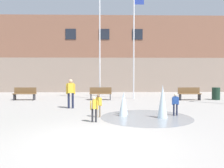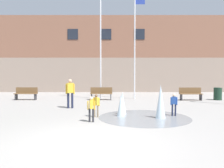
{
  "view_description": "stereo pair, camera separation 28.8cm",
  "coord_description": "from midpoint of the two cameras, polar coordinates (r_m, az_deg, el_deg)",
  "views": [
    {
      "loc": [
        0.33,
        -5.8,
        1.81
      ],
      "look_at": [
        0.6,
        6.68,
        1.3
      ],
      "focal_mm": 35.0,
      "sensor_mm": 36.0,
      "label": 1
    },
    {
      "loc": [
        0.62,
        -5.8,
        1.81
      ],
      "look_at": [
        0.6,
        6.68,
        1.3
      ],
      "focal_mm": 35.0,
      "sensor_mm": 36.0,
      "label": 2
    }
  ],
  "objects": [
    {
      "name": "child_running",
      "position": [
        8.45,
        -4.35,
        -6.05
      ],
      "size": [
        0.31,
        0.23,
        0.99
      ],
      "rotation": [
        0.0,
        0.0,
        1.8
      ],
      "color": "#28282D",
      "rests_on": "ground"
    },
    {
      "name": "flagpole_right",
      "position": [
        16.76,
        6.65,
        10.58
      ],
      "size": [
        0.8,
        0.1,
        7.94
      ],
      "color": "silver",
      "rests_on": "ground"
    },
    {
      "name": "splash_fountain",
      "position": [
        9.62,
        8.51,
        -5.58
      ],
      "size": [
        3.92,
        3.92,
        1.41
      ],
      "color": "gray",
      "rests_on": "ground"
    },
    {
      "name": "child_in_fountain",
      "position": [
        10.12,
        16.77,
        -4.75
      ],
      "size": [
        0.31,
        0.18,
        0.99
      ],
      "rotation": [
        0.0,
        0.0,
        2.86
      ],
      "color": "#1E233D",
      "rests_on": "ground"
    },
    {
      "name": "adult_watching",
      "position": [
        12.1,
        -10.1,
        -1.85
      ],
      "size": [
        0.5,
        0.33,
        1.59
      ],
      "rotation": [
        0.0,
        0.0,
        0.45
      ],
      "color": "#1E233D",
      "rests_on": "ground"
    },
    {
      "name": "ground_plane",
      "position": [
        6.1,
        -4.54,
        -14.95
      ],
      "size": [
        100.0,
        100.0,
        0.0
      ],
      "primitive_type": "plane",
      "color": "gray"
    },
    {
      "name": "flagpole_left",
      "position": [
        16.71,
        -2.3,
        11.58
      ],
      "size": [
        0.8,
        0.1,
        8.49
      ],
      "color": "silver",
      "rests_on": "ground"
    },
    {
      "name": "park_bench_under_left_flagpole",
      "position": [
        15.95,
        -2.2,
        -2.45
      ],
      "size": [
        1.6,
        0.44,
        0.91
      ],
      "color": "#28282D",
      "rests_on": "ground"
    },
    {
      "name": "trash_can",
      "position": [
        17.68,
        26.42,
        -2.32
      ],
      "size": [
        0.56,
        0.56,
        0.9
      ],
      "primitive_type": "cylinder",
      "color": "#193323",
      "rests_on": "ground"
    },
    {
      "name": "park_bench_left_of_flagpoles",
      "position": [
        17.08,
        -20.98,
        -2.28
      ],
      "size": [
        1.6,
        0.44,
        0.91
      ],
      "color": "#28282D",
      "rests_on": "ground"
    },
    {
      "name": "child_with_pink_shirt",
      "position": [
        9.41,
        -3.18,
        -5.18
      ],
      "size": [
        0.31,
        0.23,
        0.99
      ],
      "rotation": [
        0.0,
        0.0,
        -0.75
      ],
      "color": "#89755B",
      "rests_on": "ground"
    },
    {
      "name": "library_building",
      "position": [
        26.2,
        -0.95,
        7.25
      ],
      "size": [
        36.0,
        6.05,
        8.11
      ],
      "color": "gray",
      "rests_on": "ground"
    },
    {
      "name": "park_bench_far_right",
      "position": [
        16.74,
        20.41,
        -2.37
      ],
      "size": [
        1.6,
        0.44,
        0.91
      ],
      "color": "#28282D",
      "rests_on": "ground"
    }
  ]
}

